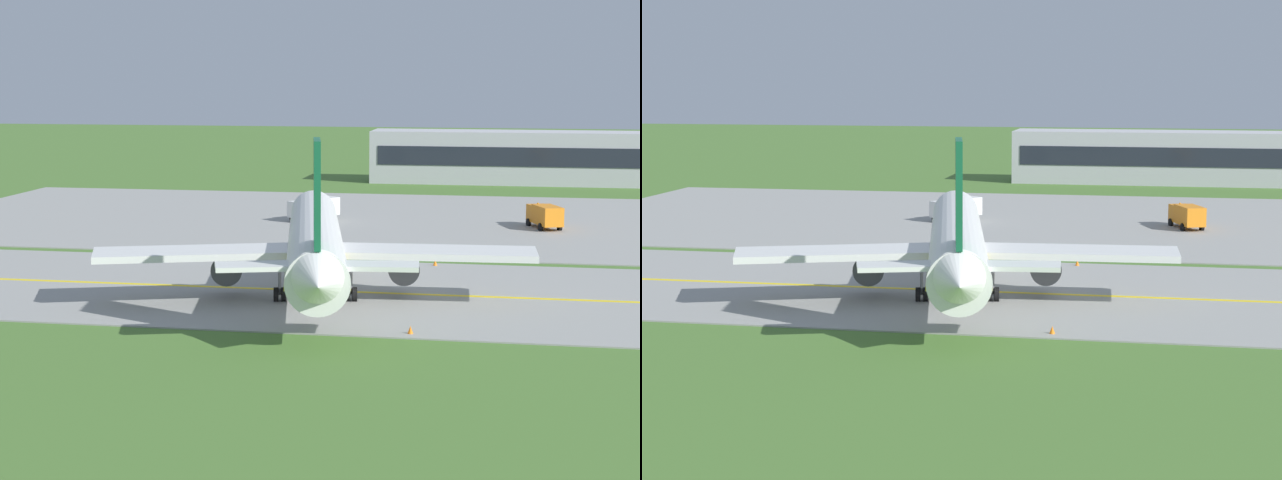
# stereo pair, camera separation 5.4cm
# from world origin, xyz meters

# --- Properties ---
(ground_plane) EXTENTS (500.00, 500.00, 0.00)m
(ground_plane) POSITION_xyz_m (0.00, 0.00, 0.00)
(ground_plane) COLOR #47702D
(taxiway_strip) EXTENTS (240.00, 28.00, 0.10)m
(taxiway_strip) POSITION_xyz_m (0.00, 0.00, 0.05)
(taxiway_strip) COLOR gray
(taxiway_strip) RESTS_ON ground
(apron_pad) EXTENTS (140.00, 52.00, 0.10)m
(apron_pad) POSITION_xyz_m (10.00, 42.00, 0.05)
(apron_pad) COLOR gray
(apron_pad) RESTS_ON ground
(taxiway_centreline) EXTENTS (220.00, 0.60, 0.01)m
(taxiway_centreline) POSITION_xyz_m (0.00, 0.00, 0.11)
(taxiway_centreline) COLOR yellow
(taxiway_centreline) RESTS_ON taxiway_strip
(airplane_lead) EXTENTS (32.17, 39.44, 12.70)m
(airplane_lead) POSITION_xyz_m (-6.92, -2.31, 4.13)
(airplane_lead) COLOR white
(airplane_lead) RESTS_ON ground
(service_truck_baggage) EXTENTS (5.46, 5.89, 2.60)m
(service_truck_baggage) POSITION_xyz_m (-15.12, 39.78, 1.53)
(service_truck_baggage) COLOR silver
(service_truck_baggage) RESTS_ON ground
(service_truck_fuel) EXTENTS (3.96, 6.34, 2.60)m
(service_truck_fuel) POSITION_xyz_m (10.28, 38.00, 1.53)
(service_truck_fuel) COLOR orange
(service_truck_fuel) RESTS_ON ground
(terminal_building) EXTENTS (62.25, 9.18, 8.99)m
(terminal_building) POSITION_xyz_m (16.17, 87.39, 3.92)
(terminal_building) COLOR #B2B2B7
(terminal_building) RESTS_ON ground
(traffic_cone_mid_edge) EXTENTS (0.44, 0.44, 0.60)m
(traffic_cone_mid_edge) POSITION_xyz_m (1.31, -12.79, 0.30)
(traffic_cone_mid_edge) COLOR orange
(traffic_cone_mid_edge) RESTS_ON ground
(traffic_cone_far_edge) EXTENTS (0.44, 0.44, 0.60)m
(traffic_cone_far_edge) POSITION_xyz_m (0.75, 12.81, 0.30)
(traffic_cone_far_edge) COLOR orange
(traffic_cone_far_edge) RESTS_ON ground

